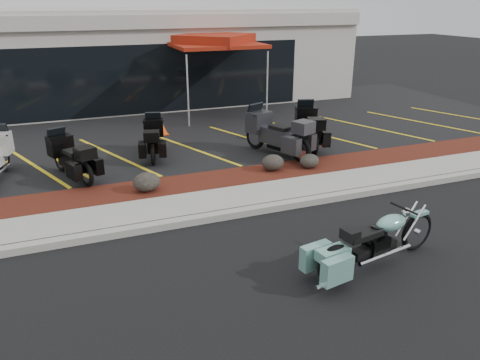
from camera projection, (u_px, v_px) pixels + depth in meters
name	position (u px, v px, depth m)	size (l,w,h in m)	color
ground	(265.00, 232.00, 9.39)	(90.00, 90.00, 0.00)	black
curb	(248.00, 211.00, 10.15)	(24.00, 0.25, 0.15)	gray
sidewalk	(236.00, 199.00, 10.76)	(24.00, 1.20, 0.15)	gray
mulch_bed	(220.00, 181.00, 11.80)	(24.00, 1.20, 0.16)	#38110C
upper_lot	(170.00, 130.00, 16.50)	(26.00, 9.60, 0.15)	black
dealership_building	(136.00, 55.00, 21.25)	(18.00, 8.16, 4.00)	#ABA49A
boulder_left	(147.00, 182.00, 10.91)	(0.64, 0.53, 0.45)	black
boulder_mid	(273.00, 163.00, 12.26)	(0.59, 0.49, 0.42)	black
boulder_right	(309.00, 161.00, 12.44)	(0.53, 0.44, 0.38)	black
hero_cruiser	(417.00, 226.00, 8.54)	(2.84, 0.72, 1.00)	#69A497
touring_white	(1.00, 148.00, 12.08)	(2.20, 0.84, 1.28)	silver
touring_black_front	(59.00, 150.00, 12.08)	(2.03, 0.78, 1.18)	black
touring_black_mid	(154.00, 131.00, 13.86)	(1.97, 0.75, 1.15)	black
touring_grey	(255.00, 126.00, 13.90)	(2.38, 0.91, 1.39)	#28292D
touring_black_rear	(305.00, 120.00, 14.84)	(2.25, 0.86, 1.31)	black
traffic_cone	(162.00, 128.00, 15.59)	(0.36, 0.36, 0.43)	#F24808
popup_canopy	(215.00, 42.00, 17.49)	(4.15, 4.15, 3.01)	silver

